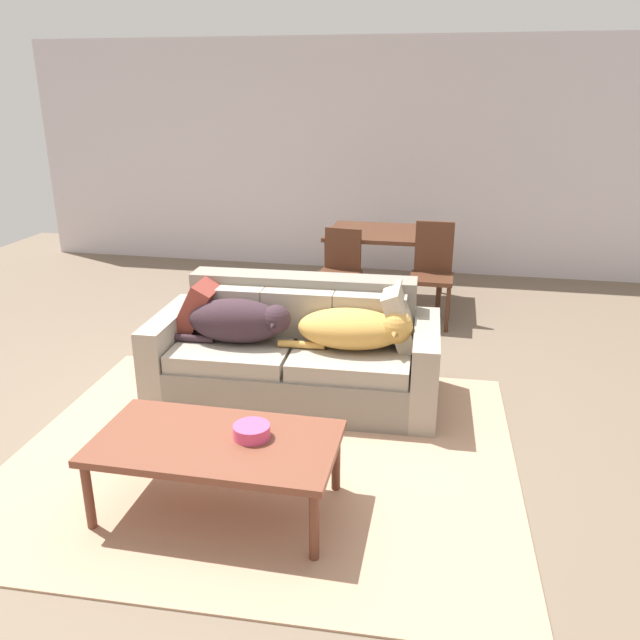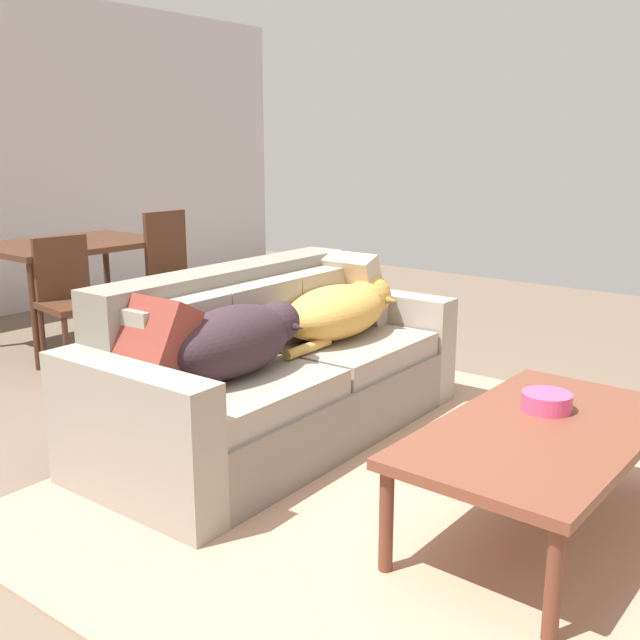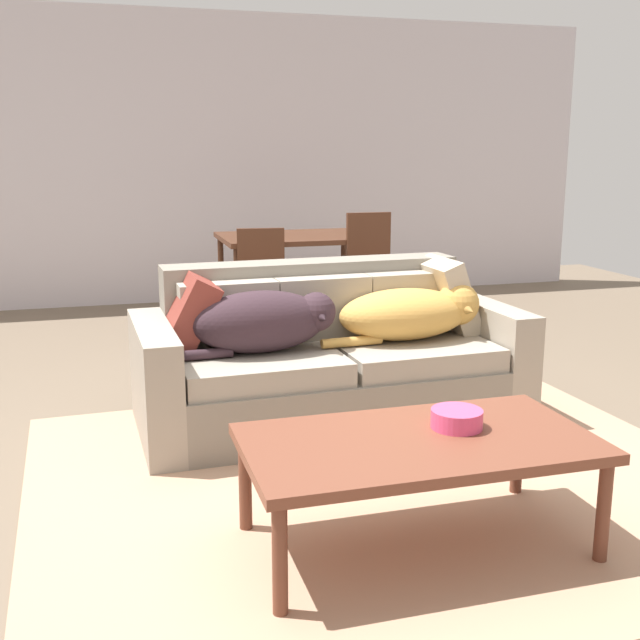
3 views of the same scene
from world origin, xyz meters
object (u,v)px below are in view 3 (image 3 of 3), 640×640
object	(u,v)px
couch	(327,361)
bowl_on_coffee_table	(457,419)
dog_on_left_cushion	(266,321)
dining_chair_near_right	(372,269)
throw_pillow_by_left_arm	(187,315)
throw_pillow_by_right_arm	(447,296)
dining_table	(295,244)
dog_on_right_cushion	(412,313)
coffee_table	(418,449)
dining_chair_near_left	(262,280)

from	to	relation	value
couch	bowl_on_coffee_table	world-z (taller)	couch
dog_on_left_cushion	dining_chair_near_right	xyz separation A→B (m)	(1.27, 1.91, -0.07)
throw_pillow_by_left_arm	throw_pillow_by_right_arm	distance (m)	1.48
dining_table	throw_pillow_by_left_arm	bearing A→B (deg)	-116.56
bowl_on_coffee_table	dining_table	bearing A→B (deg)	85.15
dog_on_left_cushion	throw_pillow_by_right_arm	xyz separation A→B (m)	(1.11, 0.22, 0.03)
dog_on_right_cushion	dining_chair_near_right	distance (m)	1.91
coffee_table	dining_chair_near_right	world-z (taller)	dining_chair_near_right
dining_chair_near_right	couch	bearing A→B (deg)	-115.74
dining_chair_near_left	couch	bearing A→B (deg)	-83.33
couch	throw_pillow_by_right_arm	world-z (taller)	throw_pillow_by_right_arm
throw_pillow_by_right_arm	dining_chair_near_left	size ratio (longest dim) A/B	0.49
dog_on_left_cushion	dog_on_right_cushion	xyz separation A→B (m)	(0.82, 0.05, -0.02)
coffee_table	dining_chair_near_left	xyz separation A→B (m)	(0.10, 3.19, 0.10)
couch	dog_on_right_cushion	distance (m)	0.53
couch	dining_table	bearing A→B (deg)	77.99
dog_on_left_cushion	bowl_on_coffee_table	xyz separation A→B (m)	(0.46, -1.24, -0.14)
couch	throw_pillow_by_right_arm	xyz separation A→B (m)	(0.74, 0.08, 0.31)
dining_table	dining_chair_near_right	world-z (taller)	dining_chair_near_right
couch	dining_chair_near_left	size ratio (longest dim) A/B	2.39
coffee_table	dining_chair_near_left	world-z (taller)	dining_chair_near_left
dining_chair_near_left	coffee_table	bearing A→B (deg)	-84.67
throw_pillow_by_right_arm	dining_chair_near_right	world-z (taller)	dining_chair_near_right
throw_pillow_by_left_arm	dining_chair_near_left	world-z (taller)	dining_chair_near_left
couch	dog_on_left_cushion	xyz separation A→B (m)	(-0.37, -0.14, 0.28)
coffee_table	dining_chair_near_right	bearing A→B (deg)	73.01
couch	throw_pillow_by_left_arm	world-z (taller)	couch
bowl_on_coffee_table	dog_on_right_cushion	bearing A→B (deg)	74.51
throw_pillow_by_right_arm	dining_table	xyz separation A→B (m)	(-0.33, 2.25, 0.05)
dog_on_left_cushion	dining_chair_near_left	world-z (taller)	dining_chair_near_left
dog_on_left_cushion	dining_chair_near_left	bearing A→B (deg)	76.61
dog_on_right_cushion	bowl_on_coffee_table	size ratio (longest dim) A/B	4.73
couch	dining_chair_near_right	size ratio (longest dim) A/B	2.14
dining_chair_near_right	coffee_table	bearing A→B (deg)	-105.88
coffee_table	dining_table	bearing A→B (deg)	82.54
throw_pillow_by_right_arm	dog_on_right_cushion	bearing A→B (deg)	-149.77
dog_on_right_cushion	dining_chair_near_right	bearing A→B (deg)	74.50
dog_on_right_cushion	dining_chair_near_left	xyz separation A→B (m)	(-0.44, 1.84, -0.10)
dog_on_right_cushion	coffee_table	xyz separation A→B (m)	(-0.54, -1.35, -0.20)
couch	dog_on_right_cushion	bearing A→B (deg)	-12.97
dining_table	dining_chair_near_left	bearing A→B (deg)	-124.34
dog_on_left_cushion	dining_chair_near_right	distance (m)	2.30
throw_pillow_by_left_arm	coffee_table	distance (m)	1.62
couch	bowl_on_coffee_table	distance (m)	1.39
bowl_on_coffee_table	dining_chair_near_right	world-z (taller)	dining_chair_near_right
throw_pillow_by_left_arm	bowl_on_coffee_table	xyz separation A→B (m)	(0.84, -1.41, -0.16)
dining_table	dining_chair_near_right	size ratio (longest dim) A/B	1.26
dining_chair_near_left	dog_on_left_cushion	bearing A→B (deg)	-94.30
throw_pillow_by_left_arm	couch	bearing A→B (deg)	-2.05
throw_pillow_by_right_arm	dining_chair_near_right	xyz separation A→B (m)	(0.16, 1.69, -0.10)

